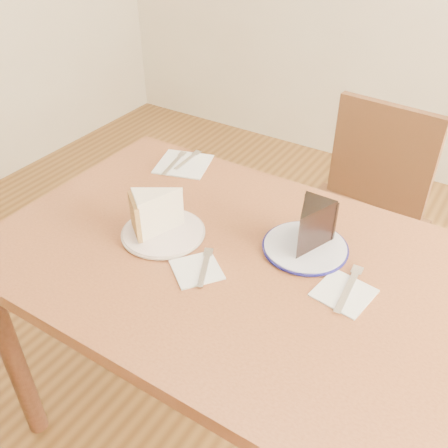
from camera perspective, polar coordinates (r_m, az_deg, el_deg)
ground at (r=1.81m, az=0.49°, el=-22.07°), size 4.00×4.00×0.00m
table at (r=1.30m, az=0.64°, el=-6.86°), size 1.20×0.80×0.75m
chair_far at (r=1.86m, az=14.97°, el=0.48°), size 0.47×0.47×0.88m
plate_cream at (r=1.31m, az=-6.95°, el=-0.99°), size 0.21×0.21×0.01m
plate_navy at (r=1.27m, az=9.26°, el=-2.65°), size 0.21×0.21×0.01m
carrot_cake at (r=1.29m, az=-7.28°, el=1.34°), size 0.14×0.15×0.10m
chocolate_cake at (r=1.23m, az=9.64°, el=-0.60°), size 0.09×0.12×0.11m
napkin_cream at (r=1.20m, az=-3.13°, el=-5.23°), size 0.15×0.15×0.00m
napkin_navy at (r=1.17m, az=13.53°, el=-7.66°), size 0.13×0.13×0.00m
napkin_spare at (r=1.62m, az=-4.66°, el=6.85°), size 0.20×0.20×0.00m
fork_cream at (r=1.19m, az=-2.23°, el=-4.98°), size 0.07×0.13×0.00m
knife_navy at (r=1.17m, az=13.99°, el=-7.21°), size 0.03×0.17×0.00m
fork_spare at (r=1.63m, az=-4.22°, el=7.27°), size 0.02×0.14×0.00m
knife_spare at (r=1.62m, az=-5.77°, el=6.90°), size 0.05×0.16×0.00m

